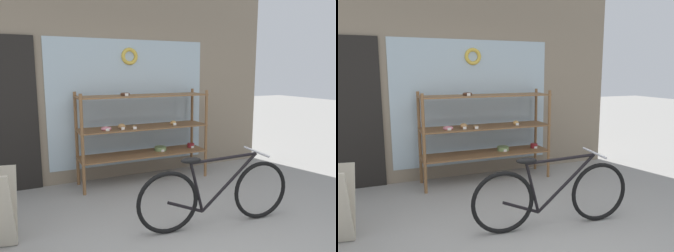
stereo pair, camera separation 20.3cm
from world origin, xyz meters
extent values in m
cube|color=gray|center=(0.00, 2.76, 1.64)|extent=(5.21, 0.08, 3.29)
cube|color=#A3B7C1|center=(0.20, 2.71, 1.15)|extent=(2.45, 0.02, 1.90)
cube|color=black|center=(-1.55, 2.70, 1.05)|extent=(0.84, 0.03, 2.10)
torus|color=gold|center=(0.20, 2.69, 1.85)|extent=(0.26, 0.06, 0.26)
cylinder|color=brown|center=(-0.65, 2.15, 0.67)|extent=(0.04, 0.04, 1.35)
cylinder|color=brown|center=(1.23, 2.15, 0.67)|extent=(0.04, 0.04, 1.35)
cylinder|color=brown|center=(-0.65, 2.59, 0.67)|extent=(0.04, 0.04, 1.35)
cylinder|color=brown|center=(1.23, 2.59, 0.67)|extent=(0.04, 0.04, 1.35)
cube|color=brown|center=(0.29, 2.37, 0.41)|extent=(1.92, 0.49, 0.02)
cube|color=brown|center=(0.29, 2.37, 0.82)|extent=(1.92, 0.49, 0.02)
cube|color=brown|center=(0.29, 2.37, 1.28)|extent=(1.92, 0.49, 0.02)
torus|color=#4C2D1E|center=(0.02, 2.38, 1.31)|extent=(0.14, 0.14, 0.04)
cube|color=white|center=(0.02, 2.30, 1.31)|extent=(0.05, 0.00, 0.04)
cylinder|color=maroon|center=(1.10, 2.40, 0.46)|extent=(0.11, 0.11, 0.07)
cube|color=white|center=(1.10, 2.33, 0.44)|extent=(0.05, 0.00, 0.04)
ellipsoid|color=tan|center=(0.75, 2.32, 0.86)|extent=(0.09, 0.08, 0.07)
cube|color=white|center=(0.75, 2.27, 0.84)|extent=(0.05, 0.00, 0.04)
ellipsoid|color=brown|center=(0.10, 2.25, 0.85)|extent=(0.08, 0.06, 0.05)
cube|color=white|center=(0.10, 2.20, 0.84)|extent=(0.05, 0.00, 0.04)
torus|color=pink|center=(-0.29, 2.31, 0.85)|extent=(0.14, 0.14, 0.04)
cube|color=white|center=(-0.29, 2.23, 0.84)|extent=(0.05, 0.00, 0.04)
ellipsoid|color=#AD7F4C|center=(-0.06, 2.31, 0.86)|extent=(0.11, 0.09, 0.08)
cube|color=white|center=(-0.06, 2.24, 0.84)|extent=(0.05, 0.00, 0.04)
cylinder|color=#7A995B|center=(0.58, 2.41, 0.45)|extent=(0.18, 0.18, 0.06)
cube|color=white|center=(0.58, 2.31, 0.44)|extent=(0.05, 0.00, 0.04)
torus|color=black|center=(-0.08, 0.73, 0.33)|extent=(0.66, 0.11, 0.65)
torus|color=black|center=(1.01, 0.62, 0.33)|extent=(0.66, 0.11, 0.65)
cylinder|color=black|center=(0.61, 0.66, 0.47)|extent=(0.65, 0.10, 0.60)
cylinder|color=black|center=(0.55, 0.66, 0.73)|extent=(0.76, 0.11, 0.07)
cylinder|color=black|center=(0.23, 0.70, 0.45)|extent=(0.17, 0.05, 0.54)
cylinder|color=black|center=(0.11, 0.71, 0.25)|extent=(0.39, 0.07, 0.18)
ellipsoid|color=black|center=(0.17, 0.70, 0.74)|extent=(0.23, 0.11, 0.06)
cylinder|color=#B2B2B7|center=(0.92, 0.62, 0.77)|extent=(0.07, 0.46, 0.02)
camera|label=1|loc=(-1.39, -2.09, 1.64)|focal=35.00mm
camera|label=2|loc=(-1.20, -2.17, 1.64)|focal=35.00mm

